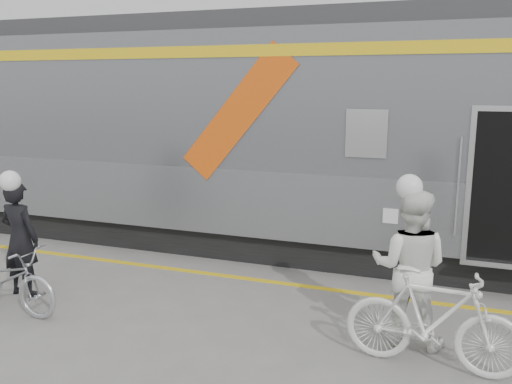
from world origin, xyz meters
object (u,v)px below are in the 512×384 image
at_px(bicycle_left, 3,279).
at_px(man, 20,239).
at_px(woman, 410,267).
at_px(bicycle_right, 433,320).

bearing_deg(bicycle_left, man, 22.08).
relative_size(woman, bicycle_right, 0.99).
xyz_separation_m(bicycle_left, woman, (5.06, 0.93, 0.46)).
xyz_separation_m(woman, bicycle_right, (0.30, -0.55, -0.36)).
height_order(bicycle_left, bicycle_right, bicycle_right).
relative_size(bicycle_left, bicycle_right, 0.94).
distance_m(man, bicycle_left, 0.69).
distance_m(bicycle_left, woman, 5.16).
bearing_deg(man, bicycle_right, -179.60).
distance_m(woman, bicycle_right, 0.72).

